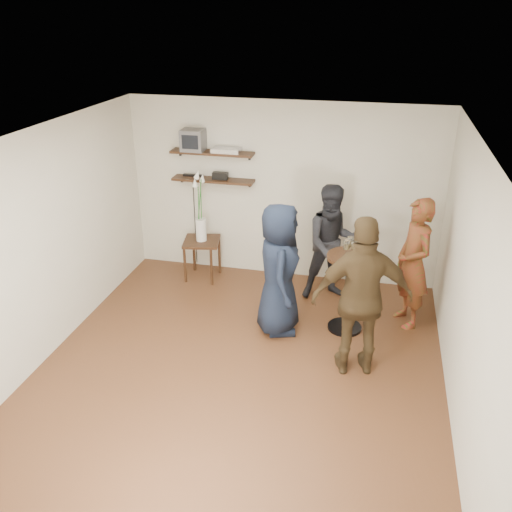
{
  "coord_description": "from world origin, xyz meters",
  "views": [
    {
      "loc": [
        1.32,
        -4.85,
        3.75
      ],
      "look_at": [
        0.1,
        0.4,
        1.24
      ],
      "focal_mm": 38.0,
      "sensor_mm": 36.0,
      "label": 1
    }
  ],
  "objects_px": {
    "person_plaid": "(413,264)",
    "person_brown": "(362,298)",
    "crt_monitor": "(193,140)",
    "person_dark": "(333,243)",
    "radio": "(220,176)",
    "drinks_table": "(348,283)",
    "side_table": "(202,246)",
    "dvd_deck": "(227,150)",
    "person_navy": "(279,270)"
  },
  "relations": [
    {
      "from": "radio",
      "to": "drinks_table",
      "type": "relative_size",
      "value": 0.21
    },
    {
      "from": "crt_monitor",
      "to": "radio",
      "type": "distance_m",
      "value": 0.63
    },
    {
      "from": "crt_monitor",
      "to": "person_brown",
      "type": "xyz_separation_m",
      "value": [
        2.55,
        -2.07,
        -1.1
      ]
    },
    {
      "from": "radio",
      "to": "person_navy",
      "type": "distance_m",
      "value": 1.97
    },
    {
      "from": "dvd_deck",
      "to": "person_plaid",
      "type": "relative_size",
      "value": 0.24
    },
    {
      "from": "dvd_deck",
      "to": "side_table",
      "type": "height_order",
      "value": "dvd_deck"
    },
    {
      "from": "dvd_deck",
      "to": "drinks_table",
      "type": "xyz_separation_m",
      "value": [
        1.87,
        -1.24,
        -1.24
      ]
    },
    {
      "from": "dvd_deck",
      "to": "person_dark",
      "type": "height_order",
      "value": "dvd_deck"
    },
    {
      "from": "crt_monitor",
      "to": "radio",
      "type": "xyz_separation_m",
      "value": [
        0.38,
        0.0,
        -0.5
      ]
    },
    {
      "from": "person_dark",
      "to": "person_brown",
      "type": "relative_size",
      "value": 0.89
    },
    {
      "from": "person_navy",
      "to": "person_brown",
      "type": "relative_size",
      "value": 0.91
    },
    {
      "from": "dvd_deck",
      "to": "person_dark",
      "type": "distance_m",
      "value": 1.98
    },
    {
      "from": "crt_monitor",
      "to": "person_navy",
      "type": "bearing_deg",
      "value": -43.3
    },
    {
      "from": "drinks_table",
      "to": "person_navy",
      "type": "bearing_deg",
      "value": -166.59
    },
    {
      "from": "radio",
      "to": "person_navy",
      "type": "height_order",
      "value": "person_navy"
    },
    {
      "from": "person_brown",
      "to": "crt_monitor",
      "type": "bearing_deg",
      "value": -52.2
    },
    {
      "from": "person_plaid",
      "to": "person_dark",
      "type": "relative_size",
      "value": 1.03
    },
    {
      "from": "dvd_deck",
      "to": "radio",
      "type": "distance_m",
      "value": 0.39
    },
    {
      "from": "dvd_deck",
      "to": "radio",
      "type": "bearing_deg",
      "value": 180.0
    },
    {
      "from": "dvd_deck",
      "to": "person_dark",
      "type": "xyz_separation_m",
      "value": [
        1.59,
        -0.44,
        -1.08
      ]
    },
    {
      "from": "person_brown",
      "to": "dvd_deck",
      "type": "bearing_deg",
      "value": -58.19
    },
    {
      "from": "crt_monitor",
      "to": "drinks_table",
      "type": "bearing_deg",
      "value": -27.81
    },
    {
      "from": "crt_monitor",
      "to": "person_dark",
      "type": "xyz_separation_m",
      "value": [
        2.08,
        -0.44,
        -1.2
      ]
    },
    {
      "from": "person_dark",
      "to": "person_brown",
      "type": "bearing_deg",
      "value": -93.03
    },
    {
      "from": "crt_monitor",
      "to": "person_navy",
      "type": "height_order",
      "value": "crt_monitor"
    },
    {
      "from": "dvd_deck",
      "to": "person_navy",
      "type": "height_order",
      "value": "dvd_deck"
    },
    {
      "from": "person_plaid",
      "to": "person_brown",
      "type": "bearing_deg",
      "value": -49.46
    },
    {
      "from": "crt_monitor",
      "to": "drinks_table",
      "type": "height_order",
      "value": "crt_monitor"
    },
    {
      "from": "dvd_deck",
      "to": "person_brown",
      "type": "distance_m",
      "value": 3.09
    },
    {
      "from": "person_navy",
      "to": "person_brown",
      "type": "xyz_separation_m",
      "value": [
        1.02,
        -0.63,
        0.08
      ]
    },
    {
      "from": "dvd_deck",
      "to": "person_plaid",
      "type": "height_order",
      "value": "dvd_deck"
    },
    {
      "from": "crt_monitor",
      "to": "person_brown",
      "type": "height_order",
      "value": "crt_monitor"
    },
    {
      "from": "person_dark",
      "to": "person_navy",
      "type": "xyz_separation_m",
      "value": [
        -0.55,
        -1.0,
        0.02
      ]
    },
    {
      "from": "side_table",
      "to": "person_brown",
      "type": "bearing_deg",
      "value": -36.63
    },
    {
      "from": "person_plaid",
      "to": "crt_monitor",
      "type": "bearing_deg",
      "value": -129.63
    },
    {
      "from": "side_table",
      "to": "person_dark",
      "type": "relative_size",
      "value": 0.37
    },
    {
      "from": "drinks_table",
      "to": "person_brown",
      "type": "relative_size",
      "value": 0.56
    },
    {
      "from": "person_plaid",
      "to": "person_navy",
      "type": "xyz_separation_m",
      "value": [
        -1.59,
        -0.53,
        -0.01
      ]
    },
    {
      "from": "side_table",
      "to": "person_plaid",
      "type": "distance_m",
      "value": 3.05
    },
    {
      "from": "crt_monitor",
      "to": "person_dark",
      "type": "height_order",
      "value": "crt_monitor"
    },
    {
      "from": "drinks_table",
      "to": "person_plaid",
      "type": "distance_m",
      "value": 0.85
    },
    {
      "from": "person_dark",
      "to": "person_brown",
      "type": "distance_m",
      "value": 1.7
    },
    {
      "from": "radio",
      "to": "side_table",
      "type": "distance_m",
      "value": 1.07
    },
    {
      "from": "side_table",
      "to": "drinks_table",
      "type": "bearing_deg",
      "value": -23.37
    },
    {
      "from": "crt_monitor",
      "to": "person_plaid",
      "type": "bearing_deg",
      "value": -16.36
    },
    {
      "from": "side_table",
      "to": "person_dark",
      "type": "xyz_separation_m",
      "value": [
        1.92,
        -0.15,
        0.31
      ]
    },
    {
      "from": "radio",
      "to": "person_plaid",
      "type": "bearing_deg",
      "value": -18.48
    },
    {
      "from": "side_table",
      "to": "person_brown",
      "type": "xyz_separation_m",
      "value": [
        2.4,
        -1.78,
        0.41
      ]
    },
    {
      "from": "radio",
      "to": "person_brown",
      "type": "height_order",
      "value": "person_brown"
    },
    {
      "from": "crt_monitor",
      "to": "person_dark",
      "type": "relative_size",
      "value": 0.2
    }
  ]
}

